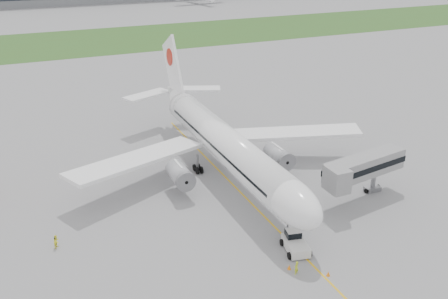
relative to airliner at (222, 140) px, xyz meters
name	(u,v)px	position (x,y,z in m)	size (l,w,h in m)	color
ground	(235,187)	(0.00, -4.87, -5.66)	(600.00, 600.00, 0.00)	gray
apron_markings	(250,202)	(0.00, -9.87, -5.66)	(70.00, 70.00, 0.04)	gold
grass_strip	(91,41)	(0.00, 115.13, -5.65)	(600.00, 50.00, 0.02)	#365821
airliner	(222,140)	(0.00, 0.00, 0.00)	(48.13, 53.95, 17.88)	white
pushback_tug	(295,242)	(-0.24, -22.08, -4.69)	(3.47, 4.52, 2.12)	silver
jet_bridge	(361,168)	(14.17, -15.18, -0.79)	(14.12, 6.10, 6.58)	gray
safety_cone_left	(289,267)	(-2.81, -25.15, -5.37)	(0.42, 0.42, 0.57)	orange
safety_cone_right	(328,274)	(0.50, -27.89, -5.37)	(0.42, 0.42, 0.57)	orange
ground_crew_near	(296,268)	(-2.54, -26.17, -4.85)	(0.59, 0.39, 1.63)	#BACD22
ground_crew_far	(57,241)	(-25.96, -10.31, -4.82)	(0.81, 0.63, 1.67)	yellow
distant_aircraft_right	(200,4)	(71.98, 194.47, -5.66)	(29.31, 25.86, 11.21)	white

